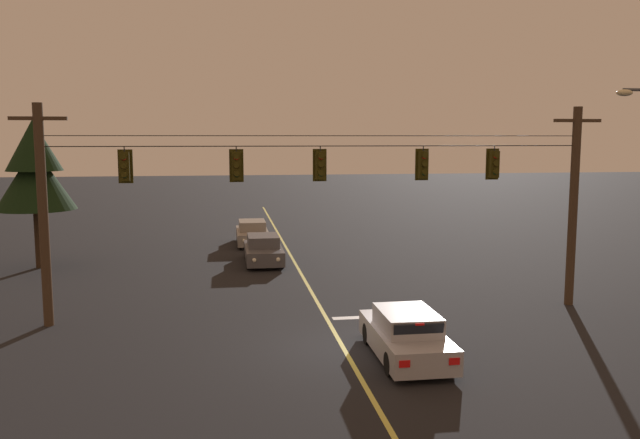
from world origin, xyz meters
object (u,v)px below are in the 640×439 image
(traffic_light_left_inner, at_px, (237,166))
(tree_verge_near, at_px, (35,170))
(traffic_light_right_inner, at_px, (423,165))
(car_oncoming_trailing, at_px, (252,233))
(traffic_light_centre, at_px, (320,165))
(car_waiting_near_lane, at_px, (406,336))
(car_oncoming_lead, at_px, (263,250))
(traffic_light_leftmost, at_px, (125,166))
(traffic_light_rightmost, at_px, (494,164))

(traffic_light_left_inner, xyz_separation_m, tree_verge_near, (-9.28, 10.20, -0.56))
(traffic_light_left_inner, bearing_deg, tree_verge_near, 132.31)
(traffic_light_right_inner, bearing_deg, car_oncoming_trailing, 109.01)
(traffic_light_left_inner, distance_m, tree_verge_near, 13.80)
(traffic_light_centre, relative_size, traffic_light_right_inner, 1.00)
(traffic_light_centre, height_order, car_oncoming_trailing, traffic_light_centre)
(traffic_light_left_inner, relative_size, car_waiting_near_lane, 0.28)
(traffic_light_right_inner, height_order, car_oncoming_lead, traffic_light_right_inner)
(traffic_light_leftmost, relative_size, traffic_light_right_inner, 1.00)
(car_waiting_near_lane, height_order, tree_verge_near, tree_verge_near)
(traffic_light_rightmost, bearing_deg, traffic_light_leftmost, 180.00)
(car_oncoming_lead, relative_size, car_oncoming_trailing, 1.00)
(traffic_light_left_inner, distance_m, car_oncoming_lead, 10.95)
(traffic_light_centre, distance_m, traffic_light_right_inner, 3.67)
(traffic_light_left_inner, xyz_separation_m, traffic_light_right_inner, (6.53, 0.00, 0.00))
(traffic_light_leftmost, height_order, car_oncoming_lead, traffic_light_leftmost)
(traffic_light_leftmost, bearing_deg, traffic_light_centre, 0.00)
(tree_verge_near, bearing_deg, traffic_light_right_inner, -32.82)
(traffic_light_left_inner, xyz_separation_m, car_oncoming_trailing, (1.15, 15.61, -4.63))
(car_oncoming_trailing, bearing_deg, traffic_light_centre, -83.74)
(traffic_light_leftmost, bearing_deg, car_oncoming_lead, 62.54)
(traffic_light_left_inner, distance_m, traffic_light_centre, 2.86)
(car_oncoming_trailing, relative_size, tree_verge_near, 0.63)
(traffic_light_right_inner, height_order, tree_verge_near, tree_verge_near)
(traffic_light_centre, xyz_separation_m, traffic_light_right_inner, (3.67, 0.00, 0.00))
(car_waiting_near_lane, bearing_deg, traffic_light_right_inner, 68.25)
(traffic_light_leftmost, distance_m, traffic_light_rightmost, 12.81)
(traffic_light_left_inner, xyz_separation_m, car_oncoming_lead, (1.45, 9.81, -4.63))
(traffic_light_centre, distance_m, car_oncoming_trailing, 16.38)
(traffic_light_leftmost, height_order, traffic_light_rightmost, same)
(traffic_light_left_inner, bearing_deg, traffic_light_centre, 0.00)
(car_oncoming_lead, bearing_deg, traffic_light_leftmost, -117.46)
(traffic_light_rightmost, xyz_separation_m, car_oncoming_trailing, (-8.01, 15.61, -4.63))
(car_oncoming_lead, bearing_deg, car_oncoming_trailing, 92.95)
(traffic_light_rightmost, bearing_deg, tree_verge_near, 151.06)
(car_oncoming_trailing, bearing_deg, traffic_light_right_inner, -70.99)
(traffic_light_centre, distance_m, traffic_light_rightmost, 6.30)
(traffic_light_rightmost, bearing_deg, car_waiting_near_lane, -133.38)
(traffic_light_right_inner, distance_m, car_oncoming_lead, 11.98)
(traffic_light_left_inner, bearing_deg, traffic_light_leftmost, 180.00)
(traffic_light_leftmost, distance_m, traffic_light_left_inner, 3.65)
(traffic_light_rightmost, bearing_deg, car_oncoming_lead, 128.16)
(car_oncoming_trailing, height_order, tree_verge_near, tree_verge_near)
(traffic_light_right_inner, xyz_separation_m, traffic_light_rightmost, (2.63, 0.00, 0.00))
(traffic_light_right_inner, relative_size, tree_verge_near, 0.17)
(traffic_light_right_inner, bearing_deg, car_waiting_near_lane, -111.75)
(traffic_light_left_inner, height_order, car_oncoming_trailing, traffic_light_left_inner)
(car_waiting_near_lane, xyz_separation_m, car_oncoming_lead, (-3.16, 14.64, -0.00))
(traffic_light_leftmost, height_order, car_oncoming_trailing, traffic_light_leftmost)
(traffic_light_centre, height_order, car_waiting_near_lane, traffic_light_centre)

